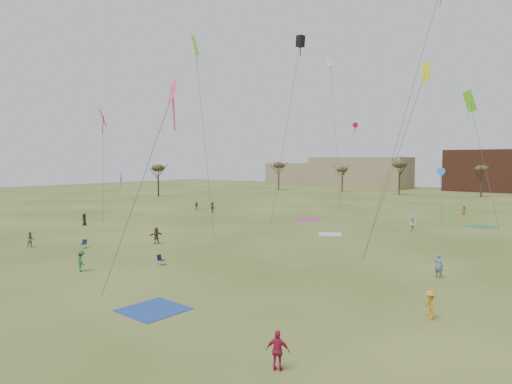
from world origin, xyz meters
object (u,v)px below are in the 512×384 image
Objects in this scene: flyer_near_center at (81,261)px; camp_chair_left at (83,246)px; camp_chair_center at (161,262)px; spectator_fore_a at (278,351)px.

flyer_near_center is 1.97× the size of camp_chair_left.
flyer_near_center is at bearing -58.50° from camp_chair_left.
camp_chair_left and camp_chair_center have the same top height.
flyer_near_center is at bearing -33.02° from spectator_fore_a.
spectator_fore_a is at bearing -128.15° from camp_chair_center.
camp_chair_left is at bearing -39.56° from spectator_fore_a.
camp_chair_left is (-30.42, 9.77, -0.60)m from spectator_fore_a.
camp_chair_left is at bearing 78.91° from camp_chair_center.
camp_chair_left is at bearing -18.27° from flyer_near_center.
flyer_near_center is 6.29m from camp_chair_center.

